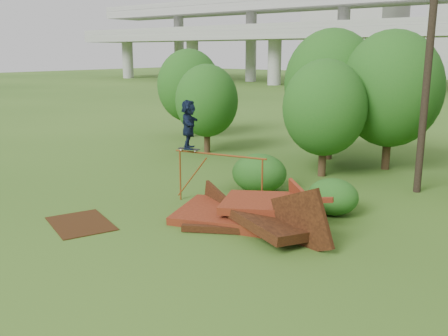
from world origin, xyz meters
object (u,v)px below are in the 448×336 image
Objects in this scene: flat_plate at (81,224)px; scrap_pile at (253,215)px; utility_pole at (428,66)px; skater at (189,124)px.

scrap_pile is at bearing 36.83° from flat_plate.
utility_pole is (2.81, 7.18, 4.50)m from scrap_pile.
flat_plate is at bearing -124.58° from utility_pole.
utility_pole reaches higher than scrap_pile.
scrap_pile is at bearing -138.56° from skater.
scrap_pile is 0.63× the size of utility_pole.
utility_pole is at bearing 68.62° from scrap_pile.
utility_pole is at bearing 55.42° from flat_plate.
scrap_pile reaches higher than flat_plate.
skater is at bearing 75.57° from flat_plate.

